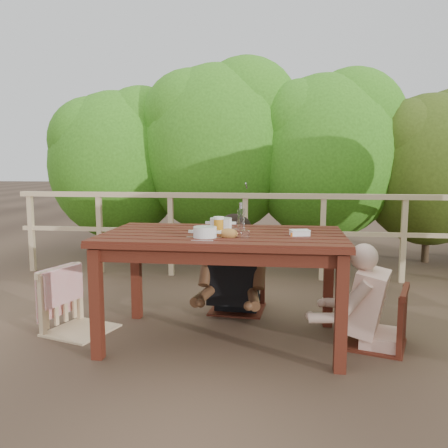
# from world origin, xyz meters

# --- Properties ---
(ground) EXTENTS (60.00, 60.00, 0.00)m
(ground) POSITION_xyz_m (0.00, 0.00, 0.00)
(ground) COLOR brown
(ground) RESTS_ON ground
(table) EXTENTS (1.78, 1.00, 0.82)m
(table) POSITION_xyz_m (0.00, 0.00, 0.41)
(table) COLOR #3F160E
(table) RESTS_ON ground
(chair_left) EXTENTS (0.60, 0.60, 0.96)m
(chair_left) POSITION_xyz_m (-1.17, 0.05, 0.48)
(chair_left) COLOR tan
(chair_left) RESTS_ON ground
(chair_far) EXTENTS (0.52, 0.52, 0.97)m
(chair_far) POSITION_xyz_m (0.03, 0.76, 0.49)
(chair_far) COLOR #3F160E
(chair_far) RESTS_ON ground
(chair_right) EXTENTS (0.54, 0.54, 0.87)m
(chair_right) POSITION_xyz_m (1.14, 0.05, 0.43)
(chair_right) COLOR #3F160E
(chair_right) RESTS_ON ground
(woman) EXTENTS (0.61, 0.73, 1.39)m
(woman) POSITION_xyz_m (0.03, 0.78, 0.70)
(woman) COLOR black
(woman) RESTS_ON ground
(diner_right) EXTENTS (0.75, 0.67, 1.26)m
(diner_right) POSITION_xyz_m (1.17, 0.05, 0.63)
(diner_right) COLOR beige
(diner_right) RESTS_ON ground
(railing) EXTENTS (5.60, 0.10, 1.01)m
(railing) POSITION_xyz_m (0.00, 2.00, 0.51)
(railing) COLOR tan
(railing) RESTS_ON ground
(hedge_row) EXTENTS (6.60, 1.60, 3.80)m
(hedge_row) POSITION_xyz_m (0.40, 3.20, 1.90)
(hedge_row) COLOR #336F18
(hedge_row) RESTS_ON ground
(soup_near) EXTENTS (0.28, 0.28, 0.09)m
(soup_near) POSITION_xyz_m (-0.10, -0.23, 0.87)
(soup_near) COLOR white
(soup_near) RESTS_ON table
(soup_far) EXTENTS (0.30, 0.30, 0.10)m
(soup_far) POSITION_xyz_m (-0.05, 0.24, 0.87)
(soup_far) COLOR silver
(soup_far) RESTS_ON table
(bread_roll) EXTENTS (0.13, 0.10, 0.08)m
(bread_roll) POSITION_xyz_m (0.06, -0.19, 0.86)
(bread_roll) COLOR #A36731
(bread_roll) RESTS_ON table
(beer_glass) EXTENTS (0.07, 0.07, 0.14)m
(beer_glass) POSITION_xyz_m (-0.03, -0.05, 0.90)
(beer_glass) COLOR orange
(beer_glass) RESTS_ON table
(bottle) EXTENTS (0.06, 0.06, 0.24)m
(bottle) POSITION_xyz_m (0.12, 0.10, 0.94)
(bottle) COLOR white
(bottle) RESTS_ON table
(tumbler) EXTENTS (0.06, 0.06, 0.07)m
(tumbler) POSITION_xyz_m (0.18, -0.23, 0.86)
(tumbler) COLOR silver
(tumbler) RESTS_ON table
(butter_tub) EXTENTS (0.16, 0.13, 0.06)m
(butter_tub) POSITION_xyz_m (0.56, -0.06, 0.85)
(butter_tub) COLOR white
(butter_tub) RESTS_ON table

